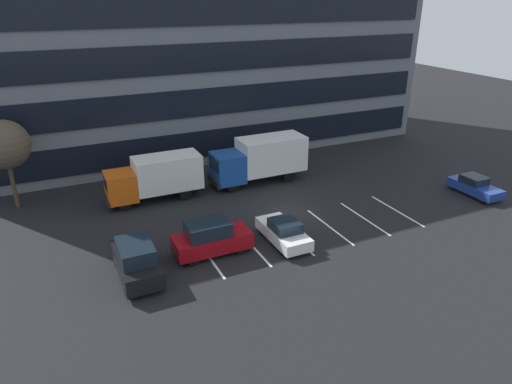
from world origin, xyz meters
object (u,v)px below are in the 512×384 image
at_px(box_truck_orange, 156,176).
at_px(sedan_navy, 475,186).
at_px(suv_black, 136,260).
at_px(box_truck_blue, 260,158).
at_px(suv_maroon, 211,238).
at_px(bare_tree, 4,145).
at_px(sedan_white, 284,232).

bearing_deg(box_truck_orange, sedan_navy, -22.98).
bearing_deg(suv_black, box_truck_orange, 69.91).
relative_size(box_truck_blue, box_truck_orange, 1.11).
distance_m(suv_maroon, bare_tree, 16.12).
bearing_deg(bare_tree, sedan_navy, -21.41).
height_order(sedan_white, sedan_navy, sedan_white).
bearing_deg(sedan_white, suv_maroon, 171.17).
distance_m(box_truck_orange, bare_tree, 10.19).
bearing_deg(box_truck_orange, box_truck_blue, -0.41).
relative_size(sedan_navy, bare_tree, 0.63).
bearing_deg(box_truck_blue, sedan_white, -107.51).
xyz_separation_m(box_truck_orange, bare_tree, (-9.34, 2.96, 2.79)).
height_order(suv_maroon, bare_tree, bare_tree).
distance_m(sedan_white, bare_tree, 19.73).
xyz_separation_m(box_truck_blue, suv_maroon, (-7.42, -8.84, -1.02)).
bearing_deg(suv_black, sedan_navy, 0.56).
relative_size(box_truck_blue, sedan_white, 1.81).
bearing_deg(box_truck_orange, bare_tree, 162.40).
xyz_separation_m(box_truck_blue, box_truck_orange, (-8.38, 0.06, -0.19)).
bearing_deg(sedan_navy, box_truck_blue, 145.66).
bearing_deg(sedan_navy, sedan_white, -178.89).
distance_m(box_truck_orange, suv_maroon, 8.99).
bearing_deg(suv_maroon, sedan_white, -8.83).
height_order(box_truck_orange, sedan_white, box_truck_orange).
bearing_deg(suv_black, sedan_white, -0.47).
relative_size(sedan_white, suv_maroon, 0.95).
distance_m(sedan_navy, bare_tree, 33.74).
xyz_separation_m(suv_maroon, suv_black, (-4.44, -0.61, 0.03)).
bearing_deg(box_truck_blue, suv_maroon, -130.03).
height_order(box_truck_orange, suv_maroon, box_truck_orange).
height_order(box_truck_orange, suv_black, box_truck_orange).
xyz_separation_m(box_truck_orange, suv_black, (-3.48, -9.51, -0.81)).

